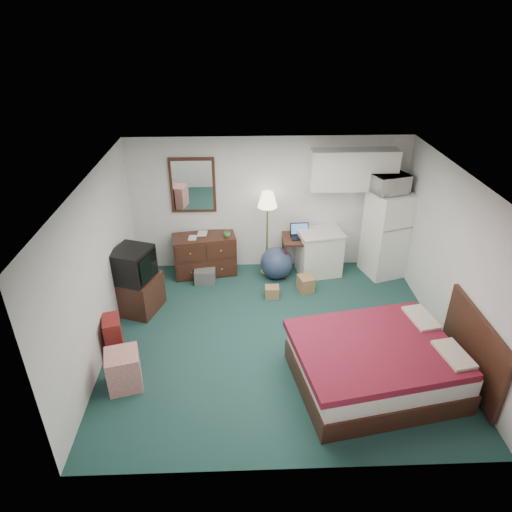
{
  "coord_description": "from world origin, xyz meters",
  "views": [
    {
      "loc": [
        -0.52,
        -5.47,
        4.44
      ],
      "look_at": [
        -0.3,
        0.48,
        1.16
      ],
      "focal_mm": 32.0,
      "sensor_mm": 36.0,
      "label": 1
    }
  ],
  "objects_px": {
    "floor_lamp": "(267,234)",
    "tv_stand": "(139,293)",
    "dresser": "(205,255)",
    "bed": "(376,365)",
    "kitchen_counter": "(319,253)",
    "desk": "(298,255)",
    "fridge": "(387,234)",
    "suitcase": "(114,336)"
  },
  "relations": [
    {
      "from": "floor_lamp",
      "to": "tv_stand",
      "type": "bearing_deg",
      "value": -152.7
    },
    {
      "from": "dresser",
      "to": "bed",
      "type": "xyz_separation_m",
      "value": [
        2.41,
        -2.98,
        -0.06
      ]
    },
    {
      "from": "kitchen_counter",
      "to": "tv_stand",
      "type": "bearing_deg",
      "value": -171.2
    },
    {
      "from": "floor_lamp",
      "to": "desk",
      "type": "xyz_separation_m",
      "value": [
        0.58,
        -0.02,
        -0.44
      ]
    },
    {
      "from": "fridge",
      "to": "bed",
      "type": "distance_m",
      "value": 3.06
    },
    {
      "from": "floor_lamp",
      "to": "bed",
      "type": "xyz_separation_m",
      "value": [
        1.26,
        -2.95,
        -0.48
      ]
    },
    {
      "from": "fridge",
      "to": "tv_stand",
      "type": "height_order",
      "value": "fridge"
    },
    {
      "from": "floor_lamp",
      "to": "fridge",
      "type": "bearing_deg",
      "value": -1.84
    },
    {
      "from": "desk",
      "to": "fridge",
      "type": "relative_size",
      "value": 0.45
    },
    {
      "from": "desk",
      "to": "bed",
      "type": "height_order",
      "value": "desk"
    },
    {
      "from": "dresser",
      "to": "fridge",
      "type": "bearing_deg",
      "value": -11.54
    },
    {
      "from": "bed",
      "to": "floor_lamp",
      "type": "bearing_deg",
      "value": 102.64
    },
    {
      "from": "floor_lamp",
      "to": "kitchen_counter",
      "type": "relative_size",
      "value": 1.96
    },
    {
      "from": "bed",
      "to": "tv_stand",
      "type": "distance_m",
      "value": 3.88
    },
    {
      "from": "floor_lamp",
      "to": "fridge",
      "type": "distance_m",
      "value": 2.17
    },
    {
      "from": "floor_lamp",
      "to": "kitchen_counter",
      "type": "distance_m",
      "value": 1.05
    },
    {
      "from": "bed",
      "to": "tv_stand",
      "type": "xyz_separation_m",
      "value": [
        -3.42,
        1.84,
        -0.02
      ]
    },
    {
      "from": "dresser",
      "to": "floor_lamp",
      "type": "bearing_deg",
      "value": -11.17
    },
    {
      "from": "kitchen_counter",
      "to": "fridge",
      "type": "bearing_deg",
      "value": -11.61
    },
    {
      "from": "fridge",
      "to": "suitcase",
      "type": "xyz_separation_m",
      "value": [
        -4.48,
        -2.15,
        -0.5
      ]
    },
    {
      "from": "desk",
      "to": "bed",
      "type": "distance_m",
      "value": 3.01
    },
    {
      "from": "suitcase",
      "to": "floor_lamp",
      "type": "bearing_deg",
      "value": 28.24
    },
    {
      "from": "floor_lamp",
      "to": "bed",
      "type": "height_order",
      "value": "floor_lamp"
    },
    {
      "from": "dresser",
      "to": "suitcase",
      "type": "bearing_deg",
      "value": -127.25
    },
    {
      "from": "dresser",
      "to": "floor_lamp",
      "type": "xyz_separation_m",
      "value": [
        1.15,
        -0.03,
        0.42
      ]
    },
    {
      "from": "floor_lamp",
      "to": "fridge",
      "type": "height_order",
      "value": "floor_lamp"
    },
    {
      "from": "kitchen_counter",
      "to": "suitcase",
      "type": "xyz_separation_m",
      "value": [
        -3.28,
        -2.18,
        -0.1
      ]
    },
    {
      "from": "floor_lamp",
      "to": "dresser",
      "type": "bearing_deg",
      "value": 178.71
    },
    {
      "from": "dresser",
      "to": "bed",
      "type": "distance_m",
      "value": 3.83
    },
    {
      "from": "dresser",
      "to": "floor_lamp",
      "type": "relative_size",
      "value": 0.7
    },
    {
      "from": "kitchen_counter",
      "to": "suitcase",
      "type": "height_order",
      "value": "kitchen_counter"
    },
    {
      "from": "dresser",
      "to": "floor_lamp",
      "type": "distance_m",
      "value": 1.23
    },
    {
      "from": "suitcase",
      "to": "fridge",
      "type": "bearing_deg",
      "value": 10.06
    },
    {
      "from": "fridge",
      "to": "tv_stand",
      "type": "distance_m",
      "value": 4.49
    },
    {
      "from": "fridge",
      "to": "tv_stand",
      "type": "xyz_separation_m",
      "value": [
        -4.33,
        -1.05,
        -0.5
      ]
    },
    {
      "from": "floor_lamp",
      "to": "kitchen_counter",
      "type": "xyz_separation_m",
      "value": [
        0.97,
        -0.04,
        -0.39
      ]
    },
    {
      "from": "bed",
      "to": "kitchen_counter",
      "type": "bearing_deg",
      "value": 85.24
    },
    {
      "from": "bed",
      "to": "tv_stand",
      "type": "bearing_deg",
      "value": 141.37
    },
    {
      "from": "fridge",
      "to": "tv_stand",
      "type": "bearing_deg",
      "value": 176.88
    },
    {
      "from": "kitchen_counter",
      "to": "bed",
      "type": "distance_m",
      "value": 2.93
    },
    {
      "from": "floor_lamp",
      "to": "suitcase",
      "type": "height_order",
      "value": "floor_lamp"
    },
    {
      "from": "dresser",
      "to": "floor_lamp",
      "type": "height_order",
      "value": "floor_lamp"
    }
  ]
}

